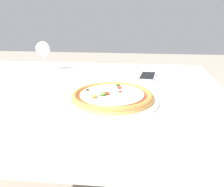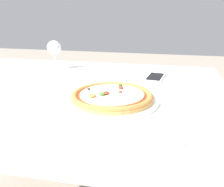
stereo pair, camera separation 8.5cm
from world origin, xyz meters
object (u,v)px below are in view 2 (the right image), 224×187
pizza_plate (112,97)px  cell_phone (155,77)px  dining_table (68,110)px  wine_glass_far_left (54,49)px

pizza_plate → cell_phone: size_ratio=2.10×
dining_table → wine_glass_far_left: 0.40m
dining_table → pizza_plate: size_ratio=3.93×
cell_phone → pizza_plate: bearing=-112.3°
wine_glass_far_left → cell_phone: size_ratio=0.98×
wine_glass_far_left → dining_table: bearing=-58.9°
dining_table → cell_phone: bearing=35.3°
dining_table → wine_glass_far_left: wine_glass_far_left is taller
wine_glass_far_left → cell_phone: 0.53m
wine_glass_far_left → cell_phone: bearing=-7.5°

